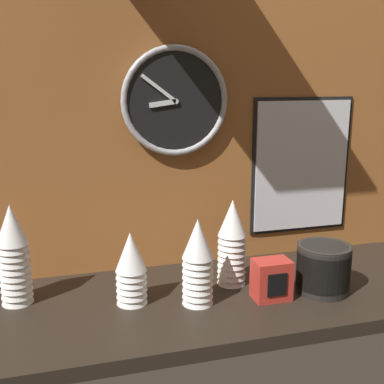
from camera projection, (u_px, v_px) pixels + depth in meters
The scene contains 10 objects.
ground_plane at pixel (219, 298), 1.46m from camera, with size 1.60×0.56×0.04m, color black.
wall_tiled_back at pixel (196, 110), 1.57m from camera, with size 1.60×0.03×1.05m.
cup_stack_center_right at pixel (232, 242), 1.48m from camera, with size 0.09×0.09×0.27m.
cup_stack_center_left at pixel (131, 268), 1.36m from camera, with size 0.09×0.09×0.21m.
cup_stack_center at pixel (198, 262), 1.35m from camera, with size 0.09×0.09×0.25m.
cup_stack_far_left at pixel (14, 255), 1.35m from camera, with size 0.09×0.09×0.29m.
bowl_stack_right at pixel (323, 267), 1.44m from camera, with size 0.16×0.16×0.15m.
wall_clock at pixel (175, 101), 1.52m from camera, with size 0.35×0.03×0.35m.
menu_board at pixel (301, 166), 1.70m from camera, with size 0.37×0.01×0.48m.
napkin_dispenser at pixel (272, 280), 1.39m from camera, with size 0.11×0.08×0.12m.
Camera 1 is at (-0.44, -1.27, 0.64)m, focal length 45.00 mm.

